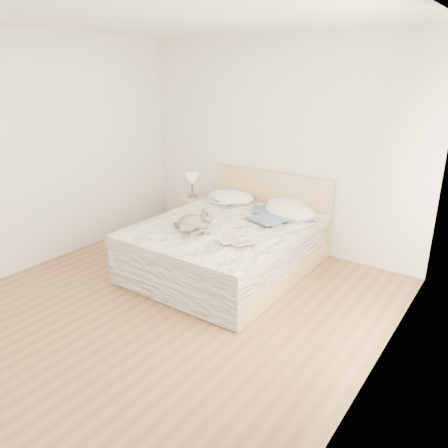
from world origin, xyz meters
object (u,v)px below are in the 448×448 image
Objects in this scene: table_lamp at (192,180)px; childrens_book at (237,242)px; nightstand at (194,216)px; teddy_bear at (191,228)px; photo_book at (224,202)px; bed at (229,245)px.

childrens_book is at bearing -37.75° from table_lamp.
nightstand is 0.52m from table_lamp.
nightstand is at bearing 171.64° from childrens_book.
table_lamp is at bearing 151.23° from teddy_bear.
table_lamp is 0.68m from photo_book.
photo_book is at bearing -11.88° from nightstand.
bed is 0.77m from photo_book.
photo_book is (-0.46, 0.53, 0.32)m from bed.
bed is 1.25m from nightstand.
bed is at bearing -31.81° from nightstand.
teddy_bear reaches higher than nightstand.
bed reaches higher than nightstand.
bed is 0.64m from teddy_bear.
nightstand is 1.70× the size of photo_book.
bed is at bearing 160.38° from childrens_book.
childrens_book is at bearing -38.41° from photo_book.
childrens_book is 0.60m from teddy_bear.
nightstand is (-1.06, 0.66, -0.03)m from bed.
bed is at bearing -38.47° from photo_book.
bed reaches higher than childrens_book.
teddy_bear is (-0.60, 0.00, 0.02)m from childrens_book.
bed is 6.51× the size of photo_book.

